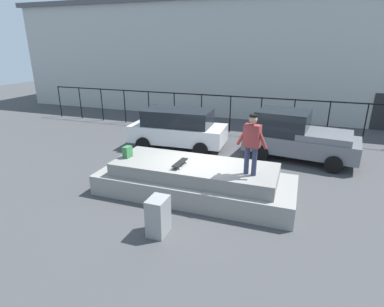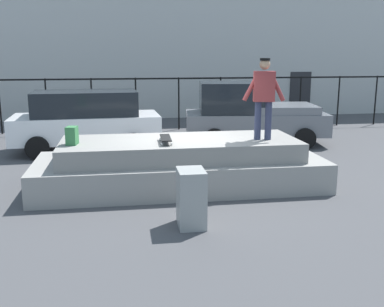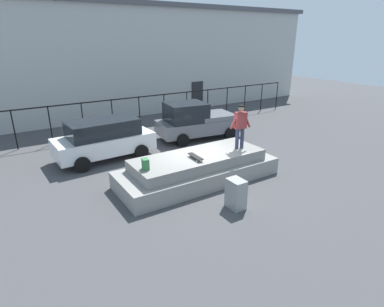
{
  "view_description": "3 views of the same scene",
  "coord_description": "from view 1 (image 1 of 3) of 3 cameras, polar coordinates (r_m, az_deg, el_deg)",
  "views": [
    {
      "loc": [
        2.75,
        -8.59,
        4.49
      ],
      "look_at": [
        -0.7,
        1.04,
        0.87
      ],
      "focal_mm": 29.02,
      "sensor_mm": 36.0,
      "label": 1
    },
    {
      "loc": [
        -1.41,
        -9.71,
        2.82
      ],
      "look_at": [
        0.2,
        0.42,
        0.57
      ],
      "focal_mm": 42.72,
      "sensor_mm": 36.0,
      "label": 2
    },
    {
      "loc": [
        -6.19,
        -9.26,
        5.12
      ],
      "look_at": [
        0.35,
        1.0,
        0.58
      ],
      "focal_mm": 29.37,
      "sensor_mm": 36.0,
      "label": 3
    }
  ],
  "objects": [
    {
      "name": "ground_plane",
      "position": [
        10.07,
        1.76,
        -6.97
      ],
      "size": [
        60.0,
        60.0,
        0.0
      ],
      "primitive_type": "plane",
      "color": "#424244"
    },
    {
      "name": "warehouse_building",
      "position": [
        23.06,
        13.43,
        16.9
      ],
      "size": [
        35.1,
        7.94,
        7.26
      ],
      "color": "#B2B2AD",
      "rests_on": "ground_plane"
    },
    {
      "name": "concrete_ledge",
      "position": [
        9.71,
        0.42,
        -4.95
      ],
      "size": [
        6.11,
        2.29,
        1.03
      ],
      "color": "gray",
      "rests_on": "ground_plane"
    },
    {
      "name": "utility_box",
      "position": [
        7.84,
        -6.24,
        -11.37
      ],
      "size": [
        0.44,
        0.6,
        0.97
      ],
      "primitive_type": "cube",
      "rotation": [
        0.0,
        0.0,
        -0.01
      ],
      "color": "gray",
      "rests_on": "ground_plane"
    },
    {
      "name": "skateboard",
      "position": [
        9.29,
        -2.19,
        -1.69
      ],
      "size": [
        0.25,
        0.81,
        0.12
      ],
      "color": "black",
      "rests_on": "concrete_ledge"
    },
    {
      "name": "fence_row",
      "position": [
        16.46,
        9.81,
        8.04
      ],
      "size": [
        24.06,
        0.06,
        1.96
      ],
      "color": "black",
      "rests_on": "ground_plane"
    },
    {
      "name": "backpack",
      "position": [
        10.16,
        -11.78,
        0.29
      ],
      "size": [
        0.25,
        0.31,
        0.37
      ],
      "primitive_type": "cube",
      "rotation": [
        0.0,
        0.0,
        1.4
      ],
      "color": "#33723F",
      "rests_on": "concrete_ledge"
    },
    {
      "name": "car_grey_pickup_mid",
      "position": [
        13.3,
        18.67,
        3.03
      ],
      "size": [
        4.6,
        2.56,
        1.95
      ],
      "color": "slate",
      "rests_on": "ground_plane"
    },
    {
      "name": "car_white_hatchback_near",
      "position": [
        13.96,
        -2.59,
        4.72
      ],
      "size": [
        4.29,
        2.23,
        1.76
      ],
      "color": "white",
      "rests_on": "ground_plane"
    },
    {
      "name": "skateboarder",
      "position": [
        8.53,
        10.93,
        2.28
      ],
      "size": [
        0.89,
        0.32,
        1.7
      ],
      "color": "#2D334C",
      "rests_on": "concrete_ledge"
    }
  ]
}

